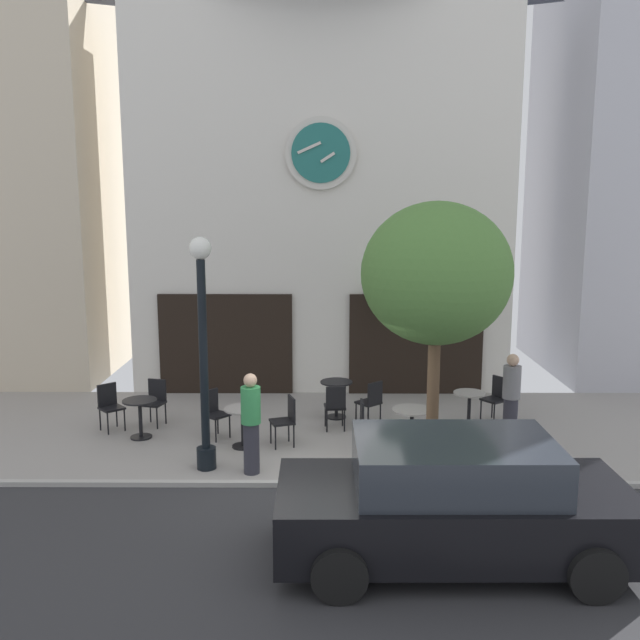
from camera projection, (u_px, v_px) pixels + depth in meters
ground_plane at (320, 501)px, 10.21m from camera, size 24.28×11.51×0.13m
clock_building at (321, 139)px, 16.00m from camera, size 8.67×3.62×11.20m
street_lamp at (203, 354)px, 11.05m from camera, size 0.36×0.36×3.83m
street_tree at (436, 275)px, 10.84m from camera, size 2.40×2.16×4.39m
cafe_table_leftmost at (140, 412)px, 12.76m from camera, size 0.63×0.63×0.74m
cafe_table_rightmost at (243, 420)px, 12.28m from camera, size 0.66×0.66×0.73m
cafe_table_near_curb at (336, 393)px, 13.94m from camera, size 0.65×0.65×0.77m
cafe_table_center at (412, 421)px, 12.21m from camera, size 0.71×0.71×0.73m
cafe_table_near_door at (469, 405)px, 13.24m from camera, size 0.62×0.62×0.74m
cafe_chair_mid_row at (110, 403)px, 13.21m from camera, size 0.57×0.57×0.90m
cafe_chair_facing_wall at (213, 410)px, 12.79m from camera, size 0.56×0.56×0.90m
cafe_chair_under_awning at (286, 417)px, 12.37m from camera, size 0.51×0.51×0.90m
cafe_chair_left_end at (335, 404)px, 13.16m from camera, size 0.43×0.43×0.90m
cafe_chair_outer at (155, 399)px, 13.53m from camera, size 0.49×0.49×0.90m
cafe_chair_corner at (367, 421)px, 12.14m from camera, size 0.41×0.41×0.90m
cafe_chair_facing_street at (371, 400)px, 13.45m from camera, size 0.56×0.56×0.90m
cafe_chair_curbside at (497, 395)px, 13.75m from camera, size 0.56×0.56×0.90m
pedestrian_grey at (511, 397)px, 12.43m from camera, size 0.38×0.38×1.67m
pedestrian_green at (251, 422)px, 11.05m from camera, size 0.33×0.33×1.67m
parked_car_black at (453, 502)px, 8.38m from camera, size 4.32×2.05×1.55m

